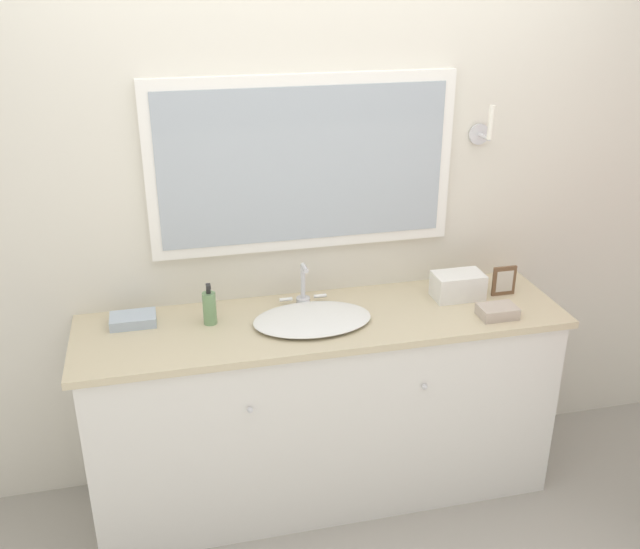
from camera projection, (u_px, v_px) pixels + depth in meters
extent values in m
plane|color=#9E998E|center=(339.00, 530.00, 3.04)|extent=(14.00, 14.00, 0.00)
cube|color=silver|center=(308.00, 204.00, 3.04)|extent=(8.00, 0.06, 2.55)
cube|color=white|center=(303.00, 165.00, 2.92)|extent=(1.28, 0.04, 0.73)
cube|color=#9EA8B2|center=(304.00, 166.00, 2.90)|extent=(1.19, 0.01, 0.64)
cylinder|color=silver|center=(479.00, 134.00, 3.06)|extent=(0.09, 0.01, 0.09)
cylinder|color=silver|center=(484.00, 137.00, 3.01)|extent=(0.02, 0.10, 0.02)
cylinder|color=white|center=(491.00, 123.00, 2.94)|extent=(0.02, 0.02, 0.14)
cube|color=silver|center=(324.00, 410.00, 3.12)|extent=(1.96, 0.51, 0.85)
cube|color=#C6B793|center=(324.00, 322.00, 2.94)|extent=(2.02, 0.54, 0.03)
sphere|color=silver|center=(250.00, 410.00, 2.71)|extent=(0.02, 0.02, 0.02)
sphere|color=silver|center=(425.00, 387.00, 2.86)|extent=(0.02, 0.02, 0.02)
ellipsoid|color=white|center=(312.00, 319.00, 2.89)|extent=(0.49, 0.32, 0.03)
cylinder|color=silver|center=(303.00, 301.00, 3.06)|extent=(0.06, 0.06, 0.03)
cylinder|color=silver|center=(303.00, 281.00, 3.02)|extent=(0.02, 0.02, 0.15)
cylinder|color=silver|center=(305.00, 268.00, 2.96)|extent=(0.02, 0.07, 0.02)
cylinder|color=white|center=(286.00, 299.00, 3.03)|extent=(0.05, 0.02, 0.02)
cylinder|color=white|center=(320.00, 296.00, 3.07)|extent=(0.05, 0.02, 0.02)
cylinder|color=#709966|center=(210.00, 308.00, 2.87)|extent=(0.05, 0.05, 0.14)
cylinder|color=black|center=(208.00, 289.00, 2.84)|extent=(0.02, 0.02, 0.04)
cube|color=black|center=(208.00, 286.00, 2.82)|extent=(0.02, 0.03, 0.01)
cube|color=white|center=(458.00, 286.00, 3.10)|extent=(0.22, 0.13, 0.11)
cube|color=black|center=(464.00, 291.00, 3.04)|extent=(0.16, 0.01, 0.08)
cube|color=brown|center=(504.00, 281.00, 3.12)|extent=(0.11, 0.01, 0.13)
cube|color=beige|center=(505.00, 281.00, 3.11)|extent=(0.08, 0.00, 0.10)
cube|color=#B7A899|center=(498.00, 311.00, 2.94)|extent=(0.15, 0.11, 0.05)
cube|color=#A8B7C6|center=(133.00, 320.00, 2.88)|extent=(0.18, 0.12, 0.04)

